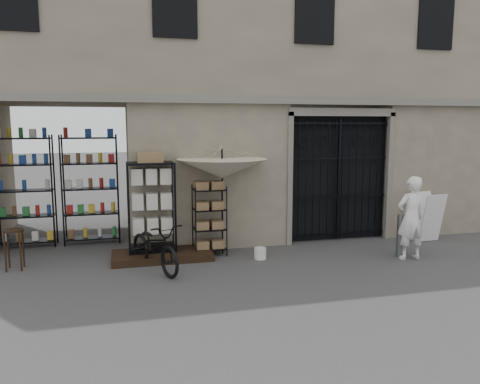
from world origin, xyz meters
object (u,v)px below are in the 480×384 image
object	(u,v)px
market_umbrella	(222,163)
wire_rack	(209,221)
white_bucket	(260,253)
steel_bollard	(401,235)
bicycle	(155,270)
display_cabinet	(152,211)
shopkeeper	(409,259)
easel_sign	(428,217)
wooden_stool	(14,249)

from	to	relation	value
market_umbrella	wire_rack	bearing A→B (deg)	-171.26
white_bucket	steel_bollard	distance (m)	2.96
wire_rack	market_umbrella	size ratio (longest dim) A/B	0.55
bicycle	white_bucket	bearing A→B (deg)	-17.24
display_cabinet	market_umbrella	bearing A→B (deg)	0.84
shopkeeper	wire_rack	bearing A→B (deg)	-20.28
steel_bollard	easel_sign	xyz separation A→B (m)	(1.34, 0.97, 0.14)
wooden_stool	steel_bollard	xyz separation A→B (m)	(7.60, -0.94, 0.03)
white_bucket	easel_sign	xyz separation A→B (m)	(4.24, 0.47, 0.46)
bicycle	steel_bollard	size ratio (longest dim) A/B	2.02
market_umbrella	shopkeeper	world-z (taller)	market_umbrella
wooden_stool	steel_bollard	world-z (taller)	steel_bollard
display_cabinet	wire_rack	size ratio (longest dim) A/B	1.34
display_cabinet	bicycle	bearing A→B (deg)	-88.47
market_umbrella	easel_sign	world-z (taller)	market_umbrella
shopkeeper	display_cabinet	bearing A→B (deg)	-16.97
bicycle	easel_sign	xyz separation A→B (m)	(6.37, 0.71, 0.58)
display_cabinet	easel_sign	size ratio (longest dim) A/B	1.76
display_cabinet	steel_bollard	world-z (taller)	display_cabinet
white_bucket	shopkeeper	bearing A→B (deg)	-13.84
wire_rack	steel_bollard	bearing A→B (deg)	8.59
wire_rack	bicycle	distance (m)	1.61
white_bucket	wooden_stool	size ratio (longest dim) A/B	0.31
display_cabinet	market_umbrella	distance (m)	1.75
display_cabinet	shopkeeper	distance (m)	5.36
bicycle	steel_bollard	distance (m)	5.05
steel_bollard	shopkeeper	world-z (taller)	steel_bollard
wire_rack	white_bucket	xyz separation A→B (m)	(0.94, -0.57, -0.61)
market_umbrella	steel_bollard	xyz separation A→B (m)	(3.55, -1.12, -1.49)
shopkeeper	easel_sign	xyz separation A→B (m)	(1.27, 1.20, 0.58)
white_bucket	bicycle	size ratio (longest dim) A/B	0.14
wooden_stool	white_bucket	bearing A→B (deg)	-5.40
bicycle	wooden_stool	xyz separation A→B (m)	(-2.57, 0.68, 0.41)
market_umbrella	bicycle	size ratio (longest dim) A/B	1.51
display_cabinet	white_bucket	size ratio (longest dim) A/B	8.14
wire_rack	steel_bollard	size ratio (longest dim) A/B	1.69
white_bucket	steel_bollard	world-z (taller)	steel_bollard
display_cabinet	white_bucket	bearing A→B (deg)	-14.93
display_cabinet	shopkeeper	bearing A→B (deg)	-13.14
wooden_stool	easel_sign	distance (m)	8.94
wooden_stool	easel_sign	bearing A→B (deg)	0.19
bicycle	easel_sign	distance (m)	6.43
market_umbrella	white_bucket	size ratio (longest dim) A/B	11.03
bicycle	easel_sign	bearing A→B (deg)	-17.20
steel_bollard	shopkeeper	distance (m)	0.50
white_bucket	wooden_stool	distance (m)	4.73
wire_rack	easel_sign	distance (m)	5.18
market_umbrella	shopkeeper	bearing A→B (deg)	-20.41
display_cabinet	bicycle	distance (m)	1.31
market_umbrella	bicycle	world-z (taller)	market_umbrella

